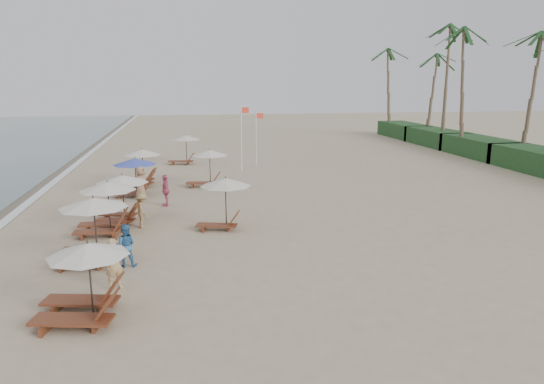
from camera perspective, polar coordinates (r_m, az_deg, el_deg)
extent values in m
plane|color=tan|center=(17.94, 0.04, -8.07)|extent=(160.00, 160.00, 0.00)
cube|color=white|center=(28.47, -26.68, -1.59)|extent=(0.50, 140.00, 0.02)
cube|color=#193D1C|center=(40.21, 28.41, 3.18)|extent=(3.20, 8.00, 1.60)
cube|color=#193D1C|center=(46.24, 22.69, 4.76)|extent=(3.20, 8.00, 1.60)
cube|color=#193D1C|center=(52.65, 18.31, 5.95)|extent=(3.20, 8.00, 1.60)
cube|color=#193D1C|center=(59.32, 14.88, 6.84)|extent=(3.20, 8.00, 1.60)
cylinder|color=brown|center=(43.16, 27.05, 9.36)|extent=(0.36, 0.36, 9.80)
cylinder|color=brown|center=(46.46, 21.41, 10.49)|extent=(0.36, 0.36, 10.60)
cylinder|color=brown|center=(51.40, 19.28, 11.22)|extent=(0.36, 0.36, 11.40)
cylinder|color=brown|center=(56.43, 17.40, 10.19)|extent=(0.36, 0.36, 9.00)
cylinder|color=brown|center=(60.35, 13.58, 10.91)|extent=(0.36, 0.36, 9.80)
cylinder|color=black|center=(14.46, -20.04, -9.71)|extent=(0.05, 0.05, 2.07)
cone|color=silver|center=(14.14, -20.33, -6.20)|extent=(2.18, 2.18, 0.35)
cylinder|color=black|center=(18.68, -19.53, -4.27)|extent=(0.05, 0.05, 2.29)
cone|color=silver|center=(18.42, -19.77, -1.16)|extent=(2.38, 2.38, 0.35)
cylinder|color=black|center=(22.07, -18.14, -1.83)|extent=(0.05, 0.05, 2.14)
cone|color=silver|center=(21.86, -18.31, 0.63)|extent=(2.34, 2.34, 0.35)
cylinder|color=black|center=(23.72, -16.63, -0.81)|extent=(0.05, 0.05, 2.09)
cone|color=silver|center=(23.53, -16.77, 1.42)|extent=(2.36, 2.36, 0.35)
cylinder|color=black|center=(29.08, -15.33, 1.61)|extent=(0.05, 0.05, 2.03)
cone|color=#3E4DB8|center=(28.93, -15.44, 3.39)|extent=(2.46, 2.46, 0.35)
cylinder|color=black|center=(31.76, -14.56, 2.68)|extent=(0.05, 0.05, 2.16)
cone|color=silver|center=(31.61, -14.66, 4.43)|extent=(2.27, 2.27, 0.35)
cylinder|color=black|center=(21.85, -5.30, -1.37)|extent=(0.05, 0.05, 2.15)
cone|color=silver|center=(21.64, -5.35, 1.13)|extent=(2.24, 2.24, 0.35)
cylinder|color=black|center=(30.85, -7.10, 2.70)|extent=(0.05, 0.05, 2.15)
cone|color=silver|center=(30.70, -7.15, 4.49)|extent=(2.24, 2.24, 0.35)
cylinder|color=black|center=(39.47, -9.76, 4.77)|extent=(0.05, 0.05, 2.15)
cone|color=silver|center=(39.35, -9.82, 6.18)|extent=(2.24, 2.24, 0.35)
imported|color=tan|center=(16.27, -17.57, -7.85)|extent=(0.71, 0.63, 1.63)
imported|color=teal|center=(18.10, -16.43, -5.87)|extent=(0.78, 0.63, 1.52)
imported|color=#95774B|center=(22.58, -14.65, -2.03)|extent=(0.85, 1.14, 1.58)
imported|color=#CA5173|center=(26.21, -12.09, 0.19)|extent=(0.42, 0.97, 1.65)
imported|color=#9F7656|center=(28.06, -14.80, 1.03)|extent=(0.87, 1.04, 1.81)
cylinder|color=silver|center=(35.38, -3.53, 6.14)|extent=(0.08, 0.08, 4.73)
cube|color=#E6432B|center=(35.25, -3.12, 9.33)|extent=(0.55, 0.02, 0.40)
cylinder|color=silver|center=(37.96, -1.84, 6.17)|extent=(0.08, 0.08, 4.16)
cube|color=#E6432B|center=(37.85, -1.43, 8.71)|extent=(0.55, 0.02, 0.40)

